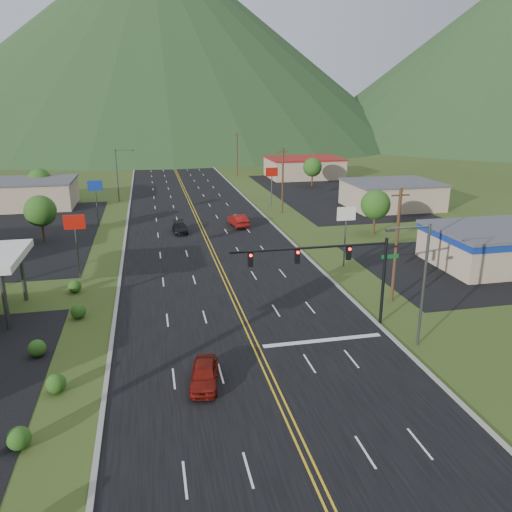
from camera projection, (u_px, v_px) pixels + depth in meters
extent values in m
plane|color=#314217|center=(308.00, 461.00, 24.41)|extent=(500.00, 500.00, 0.00)
cube|color=black|center=(308.00, 461.00, 24.41)|extent=(20.00, 460.00, 0.04)
cube|color=gray|center=(92.00, 494.00, 22.36)|extent=(0.30, 460.00, 0.14)
cube|color=gray|center=(491.00, 433.00, 26.45)|extent=(0.30, 460.00, 0.14)
cylinder|color=black|center=(383.00, 281.00, 38.54)|extent=(0.24, 0.24, 7.00)
cylinder|color=black|center=(311.00, 248.00, 36.40)|extent=(12.00, 0.18, 0.18)
cube|color=#0C591E|center=(390.00, 256.00, 38.02)|extent=(1.40, 0.06, 0.30)
cube|color=black|center=(349.00, 253.00, 37.19)|extent=(0.35, 0.28, 1.05)
sphere|color=#FF0C05|center=(350.00, 249.00, 36.91)|extent=(0.22, 0.22, 0.22)
cube|color=black|center=(297.00, 256.00, 36.38)|extent=(0.35, 0.28, 1.05)
sphere|color=#FF0C05|center=(298.00, 252.00, 36.11)|extent=(0.22, 0.22, 0.22)
cube|color=black|center=(250.00, 259.00, 35.67)|extent=(0.35, 0.28, 1.05)
sphere|color=#FF0C05|center=(251.00, 256.00, 35.40)|extent=(0.22, 0.22, 0.22)
cylinder|color=#59595E|center=(423.00, 286.00, 34.71)|extent=(0.20, 0.20, 9.00)
cylinder|color=#59595E|center=(410.00, 228.00, 33.13)|extent=(2.88, 0.12, 0.12)
cube|color=#59595E|center=(390.00, 230.00, 32.87)|extent=(0.60, 0.25, 0.18)
cylinder|color=#59595E|center=(117.00, 175.00, 85.94)|extent=(0.20, 0.20, 9.00)
cylinder|color=#59595E|center=(124.00, 150.00, 84.94)|extent=(2.88, 0.12, 0.12)
cube|color=#59595E|center=(132.00, 150.00, 85.26)|extent=(0.60, 0.25, 0.18)
cylinder|color=#59595E|center=(5.00, 299.00, 37.75)|extent=(0.36, 0.36, 5.00)
cylinder|color=#59595E|center=(23.00, 273.00, 43.35)|extent=(0.36, 0.36, 5.00)
cube|color=tan|center=(17.00, 195.00, 81.56)|extent=(18.00, 11.00, 4.20)
cube|color=#4C4C51|center=(15.00, 181.00, 80.89)|extent=(18.40, 11.40, 0.30)
cube|color=tan|center=(505.00, 247.00, 53.21)|extent=(15.00, 10.00, 3.80)
cube|color=#4C4C51|center=(508.00, 229.00, 52.60)|extent=(15.40, 10.40, 0.30)
cube|color=navy|center=(507.00, 233.00, 52.75)|extent=(15.20, 10.20, 0.70)
cube|color=tan|center=(392.00, 195.00, 81.57)|extent=(14.00, 11.00, 4.00)
cube|color=#4C4C51|center=(393.00, 182.00, 80.92)|extent=(14.40, 11.40, 0.30)
cube|color=tan|center=(304.00, 168.00, 113.38)|extent=(16.00, 12.00, 4.20)
cube|color=maroon|center=(304.00, 158.00, 112.71)|extent=(16.40, 12.40, 0.30)
cylinder|color=#59595E|center=(78.00, 254.00, 48.82)|extent=(0.16, 0.16, 5.00)
cube|color=#AA1309|center=(74.00, 222.00, 47.86)|extent=(2.00, 0.18, 1.40)
cylinder|color=#59595E|center=(97.00, 208.00, 69.34)|extent=(0.16, 0.16, 5.00)
cube|color=navy|center=(95.00, 186.00, 68.39)|extent=(2.00, 0.18, 1.40)
cylinder|color=#59595E|center=(345.00, 243.00, 52.40)|extent=(0.16, 0.16, 5.00)
cube|color=white|center=(346.00, 214.00, 51.44)|extent=(2.00, 0.18, 1.40)
cylinder|color=#59595E|center=(272.00, 191.00, 82.25)|extent=(0.16, 0.16, 5.00)
cube|color=#AA1309|center=(272.00, 172.00, 81.29)|extent=(2.00, 0.18, 1.40)
cylinder|color=#382314|center=(43.00, 230.00, 61.90)|extent=(0.30, 0.30, 3.00)
sphere|color=#245017|center=(40.00, 211.00, 61.18)|extent=(3.84, 3.84, 3.84)
cylinder|color=#382314|center=(41.00, 193.00, 86.08)|extent=(0.30, 0.30, 3.00)
sphere|color=#245017|center=(40.00, 180.00, 85.36)|extent=(3.84, 3.84, 3.84)
cylinder|color=#382314|center=(374.00, 222.00, 65.71)|extent=(0.30, 0.30, 3.00)
sphere|color=#245017|center=(376.00, 204.00, 64.99)|extent=(3.84, 3.84, 3.84)
cylinder|color=#382314|center=(312.00, 179.00, 101.96)|extent=(0.30, 0.30, 3.00)
sphere|color=#245017|center=(312.00, 167.00, 101.24)|extent=(3.84, 3.84, 3.84)
cylinder|color=#382314|center=(396.00, 246.00, 42.43)|extent=(0.28, 0.28, 10.00)
cube|color=#382314|center=(401.00, 195.00, 41.11)|extent=(1.60, 0.12, 0.12)
cylinder|color=#382314|center=(283.00, 181.00, 76.94)|extent=(0.28, 0.28, 10.00)
cube|color=#382314|center=(283.00, 152.00, 75.62)|extent=(1.60, 0.12, 0.12)
cylinder|color=#382314|center=(237.00, 154.00, 114.25)|extent=(0.28, 0.28, 10.00)
cube|color=#382314|center=(237.00, 135.00, 112.94)|extent=(1.60, 0.12, 0.12)
cylinder|color=#382314|center=(214.00, 141.00, 151.56)|extent=(0.28, 0.28, 10.00)
cube|color=#382314|center=(214.00, 126.00, 150.25)|extent=(1.60, 0.12, 0.12)
cone|color=#1E3417|center=(155.00, 39.00, 216.93)|extent=(220.00, 220.00, 85.00)
imported|color=maroon|center=(204.00, 375.00, 30.72)|extent=(2.37, 4.40, 1.42)
imported|color=black|center=(180.00, 228.00, 66.26)|extent=(2.02, 4.47, 1.27)
imported|color=maroon|center=(238.00, 220.00, 69.79)|extent=(2.38, 5.17, 1.64)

